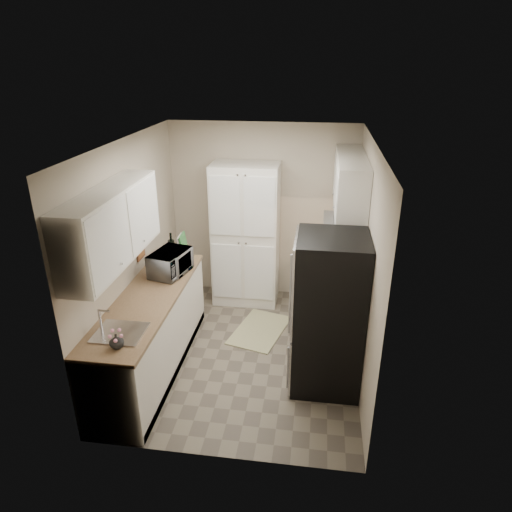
{
  "coord_description": "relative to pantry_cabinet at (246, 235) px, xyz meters",
  "views": [
    {
      "loc": [
        0.76,
        -4.54,
        3.28
      ],
      "look_at": [
        0.11,
        0.15,
        1.21
      ],
      "focal_mm": 32.0,
      "sensor_mm": 36.0,
      "label": 1
    }
  ],
  "objects": [
    {
      "name": "electric_range",
      "position": [
        1.17,
        -0.93,
        -0.52
      ],
      "size": [
        0.71,
        0.78,
        1.13
      ],
      "color": "#B7B7BC",
      "rests_on": "ground"
    },
    {
      "name": "cutting_board",
      "position": [
        -0.69,
        -0.66,
        0.07
      ],
      "size": [
        0.03,
        0.25,
        0.31
      ],
      "primitive_type": "cube",
      "rotation": [
        0.0,
        0.0,
        0.05
      ],
      "color": "#357C3D",
      "rests_on": "countertop_left"
    },
    {
      "name": "microwave",
      "position": [
        -0.71,
        -1.17,
        0.06
      ],
      "size": [
        0.45,
        0.58,
        0.28
      ],
      "primitive_type": "imported",
      "rotation": [
        0.0,
        0.0,
        1.35
      ],
      "color": "#B9B9BF",
      "rests_on": "countertop_left"
    },
    {
      "name": "room_shell",
      "position": [
        0.18,
        -1.32,
        0.63
      ],
      "size": [
        2.64,
        3.24,
        2.52
      ],
      "color": "#B7AA93",
      "rests_on": "ground"
    },
    {
      "name": "ground",
      "position": [
        0.2,
        -1.32,
        -1.0
      ],
      "size": [
        3.2,
        3.2,
        0.0
      ],
      "primitive_type": "plane",
      "color": "#665B4C",
      "rests_on": "ground"
    },
    {
      "name": "flower_vase",
      "position": [
        -0.72,
        -2.68,
        -0.01
      ],
      "size": [
        0.13,
        0.13,
        0.13
      ],
      "primitive_type": "imported",
      "rotation": [
        0.0,
        0.0,
        -0.02
      ],
      "color": "white",
      "rests_on": "countertop_left"
    },
    {
      "name": "base_cabinet_left",
      "position": [
        -0.79,
        -1.75,
        -0.56
      ],
      "size": [
        0.6,
        2.3,
        0.88
      ],
      "primitive_type": "cube",
      "color": "silver",
      "rests_on": "ground"
    },
    {
      "name": "refrigerator",
      "position": [
        1.14,
        -1.73,
        -0.15
      ],
      "size": [
        0.7,
        0.72,
        1.7
      ],
      "primitive_type": "cube",
      "color": "#B7B7BC",
      "rests_on": "ground"
    },
    {
      "name": "pantry_cabinet",
      "position": [
        0.0,
        0.0,
        0.0
      ],
      "size": [
        0.9,
        0.55,
        2.0
      ],
      "primitive_type": "cube",
      "color": "silver",
      "rests_on": "ground"
    },
    {
      "name": "countertop_right",
      "position": [
        1.19,
        -0.12,
        -0.1
      ],
      "size": [
        0.63,
        0.83,
        0.04
      ],
      "primitive_type": "cube",
      "color": "#846647",
      "rests_on": "base_cabinet_right"
    },
    {
      "name": "base_cabinet_right",
      "position": [
        1.19,
        -0.12,
        -0.56
      ],
      "size": [
        0.6,
        0.8,
        0.88
      ],
      "primitive_type": "cube",
      "color": "silver",
      "rests_on": "ground"
    },
    {
      "name": "kitchen_mat",
      "position": [
        0.31,
        -0.83,
        -0.99
      ],
      "size": [
        0.79,
        1.03,
        0.01
      ],
      "primitive_type": "cube",
      "rotation": [
        0.0,
        0.0,
        -0.26
      ],
      "color": "tan",
      "rests_on": "ground"
    },
    {
      "name": "toaster_oven",
      "position": [
        1.25,
        0.02,
        0.02
      ],
      "size": [
        0.33,
        0.39,
        0.2
      ],
      "primitive_type": "cube",
      "rotation": [
        0.0,
        0.0,
        -0.17
      ],
      "color": "silver",
      "rests_on": "countertop_right"
    },
    {
      "name": "fruit_basket",
      "position": [
        1.28,
        0.05,
        0.18
      ],
      "size": [
        0.36,
        0.36,
        0.12
      ],
      "primitive_type": null,
      "rotation": [
        0.0,
        0.0,
        0.27
      ],
      "color": "orange",
      "rests_on": "toaster_oven"
    },
    {
      "name": "wine_bottle",
      "position": [
        -0.82,
        -0.76,
        0.08
      ],
      "size": [
        0.08,
        0.08,
        0.32
      ],
      "primitive_type": "cylinder",
      "color": "black",
      "rests_on": "countertop_left"
    },
    {
      "name": "countertop_left",
      "position": [
        -0.79,
        -1.75,
        -0.1
      ],
      "size": [
        0.63,
        2.33,
        0.04
      ],
      "primitive_type": "cube",
      "color": "#846647",
      "rests_on": "base_cabinet_left"
    }
  ]
}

